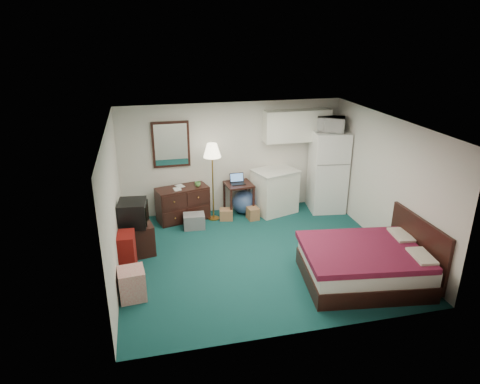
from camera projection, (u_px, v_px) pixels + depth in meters
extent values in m
cube|color=#0D393A|center=(258.00, 255.00, 8.04)|extent=(5.00, 4.50, 0.01)
cube|color=silver|center=(260.00, 124.00, 7.14)|extent=(5.00, 4.50, 0.01)
cube|color=silver|center=(232.00, 158.00, 9.63)|extent=(5.00, 0.01, 2.50)
cube|color=silver|center=(305.00, 255.00, 5.55)|extent=(5.00, 0.01, 2.50)
cube|color=silver|center=(113.00, 206.00, 7.06)|extent=(0.01, 4.50, 2.50)
cube|color=silver|center=(385.00, 182.00, 8.12)|extent=(0.01, 4.50, 2.50)
sphere|color=#344C7F|center=(244.00, 202.00, 9.77)|extent=(0.57, 0.57, 0.54)
imported|color=white|center=(331.00, 122.00, 9.34)|extent=(0.67, 0.55, 0.40)
imported|color=#956443|center=(174.00, 185.00, 9.08)|extent=(0.15, 0.04, 0.21)
imported|color=#956443|center=(176.00, 183.00, 9.23)|extent=(0.15, 0.08, 0.21)
imported|color=#568C46|center=(198.00, 184.00, 9.30)|extent=(0.15, 0.12, 0.13)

